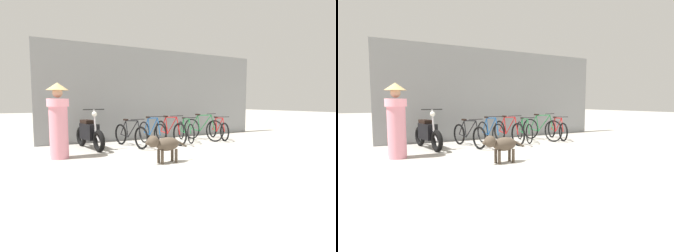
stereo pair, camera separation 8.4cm
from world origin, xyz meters
TOP-DOWN VIEW (x-y plane):
  - ground_plane at (0.00, 0.00)m, footprint 60.00×60.00m
  - shop_wall_back at (0.00, 3.49)m, footprint 8.26×0.20m
  - bicycle_0 at (-1.65, 2.08)m, footprint 0.53×1.70m
  - bicycle_1 at (-0.94, 2.13)m, footprint 0.46×1.64m
  - bicycle_2 at (-0.35, 2.07)m, footprint 0.46×1.78m
  - bicycle_3 at (0.34, 2.23)m, footprint 0.52×1.62m
  - bicycle_4 at (0.99, 2.18)m, footprint 0.57×1.66m
  - bicycle_5 at (1.62, 2.12)m, footprint 0.53×1.56m
  - motorcycle at (-2.77, 2.27)m, footprint 0.58×1.82m
  - stray_dog at (-1.72, -0.21)m, footprint 1.02×0.32m
  - person_in_robes at (-3.63, 1.35)m, footprint 0.64×0.64m

SIDE VIEW (x-z plane):
  - ground_plane at x=0.00m, z-range 0.00..0.00m
  - bicycle_5 at x=1.62m, z-range -0.07..0.74m
  - bicycle_0 at x=-1.65m, z-range -0.08..0.75m
  - bicycle_3 at x=0.34m, z-range -0.07..0.75m
  - bicycle_1 at x=-0.94m, z-range -0.08..0.81m
  - bicycle_2 at x=-0.35m, z-range -0.08..0.82m
  - bicycle_4 at x=0.99m, z-range -0.08..0.84m
  - stray_dog at x=-1.72m, z-range 0.10..0.71m
  - motorcycle at x=-2.77m, z-range -0.13..0.99m
  - person_in_robes at x=-3.63m, z-range 0.05..1.79m
  - shop_wall_back at x=0.00m, z-range 0.00..3.14m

